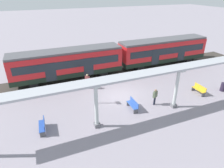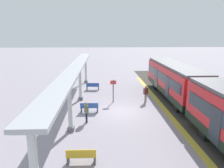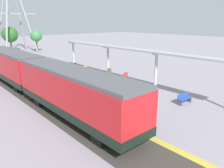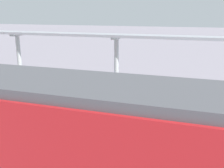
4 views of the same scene
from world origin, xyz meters
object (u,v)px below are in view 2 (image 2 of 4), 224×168
Objects in this scene: bench_far_end at (93,86)px; canopy_pillar_nearest at (86,69)px; bench_near_end at (89,107)px; passenger_waiting_near_edge at (146,92)px; bench_mid_platform at (81,156)px; platform_info_sign at (113,89)px; train_near_carriage at (174,80)px; canopy_pillar_second at (80,81)px; canopy_pillar_third at (70,105)px; passenger_by_the_benches at (86,110)px.

canopy_pillar_nearest is at bearing -75.10° from bench_far_end.
passenger_waiting_near_edge is (-5.23, -2.56, 0.58)m from bench_near_end.
platform_info_sign is at bearing -101.89° from bench_mid_platform.
canopy_pillar_nearest is at bearing -69.86° from platform_info_sign.
platform_info_sign is 3.12m from passenger_waiting_near_edge.
train_near_carriage is at bearing -156.56° from passenger_waiting_near_edge.
platform_info_sign is (-2.14, -10.15, 0.89)m from bench_mid_platform.
bench_mid_platform is (0.01, 7.43, 0.00)m from bench_near_end.
bench_near_end and bench_mid_platform have the same top height.
train_near_carriage is 14.15m from bench_mid_platform.
train_near_carriage is 9.41m from canopy_pillar_second.
canopy_pillar_nearest reaches higher than bench_near_end.
train_near_carriage is at bearing -154.87° from bench_near_end.
passenger_waiting_near_edge is (-6.30, -6.06, -0.85)m from canopy_pillar_third.
passenger_by_the_benches is at bearing 99.53° from canopy_pillar_second.
canopy_pillar_nearest is at bearing -90.00° from canopy_pillar_third.
train_near_carriage is 6.34m from platform_info_sign.
bench_mid_platform is (-1.06, 18.88, -1.43)m from canopy_pillar_nearest.
bench_far_end is at bearing 104.90° from canopy_pillar_nearest.
passenger_by_the_benches reaches higher than bench_far_end.
canopy_pillar_third is 7.02m from platform_info_sign.
train_near_carriage is at bearing 141.31° from canopy_pillar_nearest.
canopy_pillar_second is 6.45m from passenger_waiting_near_edge.
bench_near_end is at bearing -90.04° from bench_mid_platform.
bench_mid_platform is 0.99× the size of bench_far_end.
passenger_waiting_near_edge reaches higher than bench_near_end.
passenger_by_the_benches is at bearing 35.59° from train_near_carriage.
passenger_waiting_near_edge is (-6.30, 1.08, -0.85)m from canopy_pillar_second.
bench_mid_platform is at bearing 105.13° from canopy_pillar_third.
bench_far_end is (-1.06, 3.97, -1.43)m from canopy_pillar_nearest.
bench_near_end is at bearing 106.34° from canopy_pillar_second.
passenger_by_the_benches is (0.09, -5.30, 0.54)m from bench_mid_platform.
bench_far_end is (0.01, -7.47, 0.00)m from bench_near_end.
canopy_pillar_second is 2.45× the size of bench_mid_platform.
bench_mid_platform is at bearing 91.02° from passenger_by_the_benches.
canopy_pillar_third is 1.68× the size of platform_info_sign.
canopy_pillar_nearest reaches higher than passenger_waiting_near_edge.
passenger_waiting_near_edge reaches higher than bench_mid_platform.
train_near_carriage is at bearing 156.91° from bench_far_end.
canopy_pillar_nearest is 2.45× the size of bench_near_end.
canopy_pillar_third is at bearing 43.91° from passenger_waiting_near_edge.
canopy_pillar_third is 2.34× the size of passenger_by_the_benches.
platform_info_sign is at bearing -2.88° from passenger_waiting_near_edge.
train_near_carriage is 9.19m from bench_far_end.
passenger_by_the_benches is (2.23, 4.85, -0.34)m from platform_info_sign.
bench_far_end is 0.69× the size of platform_info_sign.
canopy_pillar_third is (0.00, 7.14, 0.00)m from canopy_pillar_second.
canopy_pillar_nearest is 14.95m from canopy_pillar_third.
canopy_pillar_second is at bearing -84.52° from bench_mid_platform.
platform_info_sign reaches higher than passenger_by_the_benches.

